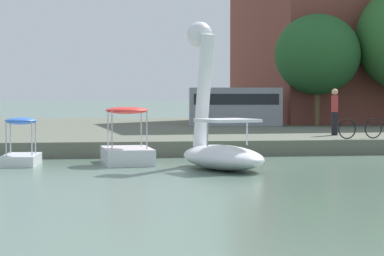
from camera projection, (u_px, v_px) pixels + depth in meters
The scene contains 8 objects.
shore_bank_far at pixel (127, 131), 36.45m from camera, with size 134.76×24.86×0.50m, color #5B6051.
swan_boat at pixel (218, 137), 20.49m from camera, with size 2.55×3.64×3.97m.
pedal_boat_red at pixel (127, 146), 22.03m from camera, with size 1.45×2.30×1.62m.
pedal_boat_blue at pixel (21, 150), 21.61m from camera, with size 1.06×1.88×1.33m.
tree_sapling_by_fence at pixel (317, 54), 36.45m from camera, with size 5.55×5.58×5.27m.
person_on_path at pixel (335, 110), 27.96m from camera, with size 0.26×0.25×1.68m.
bicycle_parked at pixel (360, 128), 25.73m from camera, with size 1.65×0.37×0.68m.
parked_van at pixel (235, 105), 36.59m from camera, with size 4.45×2.18×1.79m.
Camera 1 is at (-2.13, -4.43, 1.97)m, focal length 72.52 mm.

